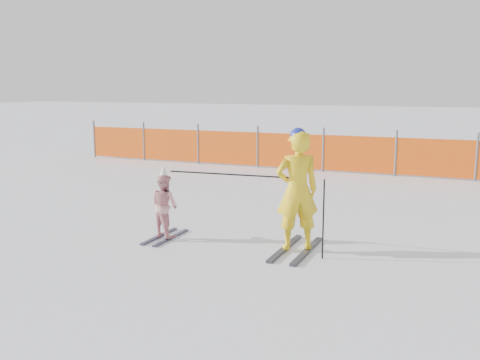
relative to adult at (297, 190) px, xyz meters
name	(u,v)px	position (x,y,z in m)	size (l,w,h in m)	color
ground	(227,252)	(-0.91, -0.48, -0.91)	(120.00, 120.00, 0.00)	white
adult	(297,190)	(0.00, 0.00, 0.00)	(0.76, 1.42, 1.83)	black
child	(164,205)	(-2.14, -0.17, -0.37)	(0.59, 1.03, 1.19)	black
ski_poles	(262,190)	(-0.50, -0.13, -0.01)	(2.48, 0.21, 1.14)	black
safety_fence	(297,151)	(-2.30, 7.47, -0.35)	(14.54, 0.06, 1.25)	#595960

